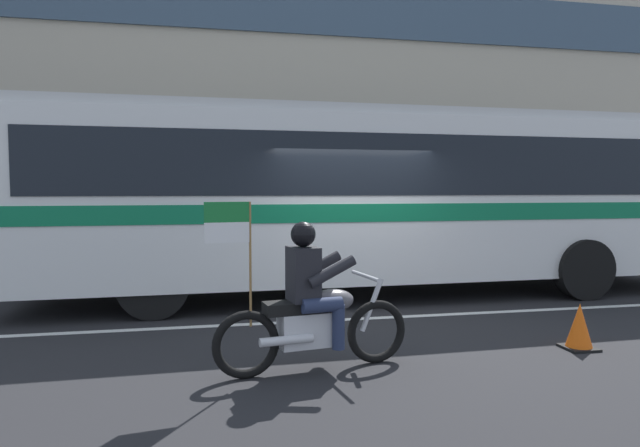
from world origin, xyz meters
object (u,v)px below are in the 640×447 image
(fire_hydrant, at_px, (37,254))
(traffic_cone, at_px, (579,328))
(transit_bus, at_px, (377,190))
(motorcycle_with_rider, at_px, (312,308))

(fire_hydrant, xyz_separation_m, traffic_cone, (7.86, -6.91, -0.26))
(transit_bus, height_order, motorcycle_with_rider, transit_bus)
(motorcycle_with_rider, distance_m, fire_hydrant, 8.41)
(transit_bus, xyz_separation_m, motorcycle_with_rider, (-1.93, -3.90, -1.22))
(transit_bus, height_order, traffic_cone, transit_bus)
(traffic_cone, bearing_deg, fire_hydrant, 138.67)
(motorcycle_with_rider, xyz_separation_m, traffic_cone, (3.25, 0.13, -0.41))
(motorcycle_with_rider, xyz_separation_m, fire_hydrant, (-4.61, 7.04, -0.15))
(motorcycle_with_rider, relative_size, fire_hydrant, 2.90)
(motorcycle_with_rider, height_order, traffic_cone, motorcycle_with_rider)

